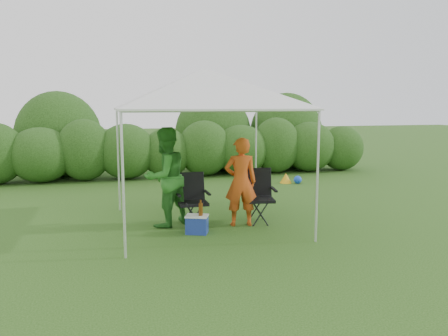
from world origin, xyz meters
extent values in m
plane|color=#35601E|center=(0.00, 0.00, 0.00)|extent=(70.00, 70.00, 0.00)
ellipsoid|color=#2B561B|center=(-3.56, 6.00, 0.79)|extent=(1.80, 1.53, 1.57)
cylinder|color=#382616|center=(-3.56, 6.00, 0.15)|extent=(0.12, 0.12, 0.30)
ellipsoid|color=#2B561B|center=(-2.38, 6.00, 0.90)|extent=(1.58, 1.34, 1.80)
cylinder|color=#382616|center=(-2.38, 6.00, 0.15)|extent=(0.12, 0.12, 0.30)
ellipsoid|color=#2B561B|center=(-1.19, 6.00, 0.82)|extent=(1.72, 1.47, 1.65)
cylinder|color=#382616|center=(-1.19, 6.00, 0.15)|extent=(0.12, 0.12, 0.30)
ellipsoid|color=#2B561B|center=(0.00, 6.00, 0.75)|extent=(1.50, 1.28, 1.50)
cylinder|color=#382616|center=(0.00, 6.00, 0.15)|extent=(0.12, 0.12, 0.30)
ellipsoid|color=#2B561B|center=(1.19, 6.00, 0.86)|extent=(1.65, 1.40, 1.73)
cylinder|color=#382616|center=(1.19, 6.00, 0.15)|extent=(0.12, 0.12, 0.30)
ellipsoid|color=#2B561B|center=(2.38, 6.00, 0.79)|extent=(1.80, 1.53, 1.57)
cylinder|color=#382616|center=(2.38, 6.00, 0.15)|extent=(0.12, 0.12, 0.30)
ellipsoid|color=#2B561B|center=(3.56, 6.00, 0.90)|extent=(1.57, 1.34, 1.80)
cylinder|color=#382616|center=(3.56, 6.00, 0.15)|extent=(0.12, 0.12, 0.30)
ellipsoid|color=#2B561B|center=(4.75, 6.00, 0.82)|extent=(1.72, 1.47, 1.65)
cylinder|color=#382616|center=(4.75, 6.00, 0.15)|extent=(0.12, 0.12, 0.30)
ellipsoid|color=#2B561B|center=(5.94, 6.00, 0.75)|extent=(1.50, 1.28, 1.50)
cylinder|color=#382616|center=(5.94, 6.00, 0.15)|extent=(0.12, 0.12, 0.30)
cylinder|color=silver|center=(-1.50, -1.00, 1.05)|extent=(0.04, 0.04, 2.10)
cylinder|color=silver|center=(1.50, -1.00, 1.05)|extent=(0.04, 0.04, 2.10)
cylinder|color=silver|center=(-1.50, 2.00, 1.05)|extent=(0.04, 0.04, 2.10)
cylinder|color=silver|center=(1.50, 2.00, 1.05)|extent=(0.04, 0.04, 2.10)
cube|color=white|center=(0.00, 0.50, 2.12)|extent=(3.10, 3.10, 0.03)
pyramid|color=white|center=(0.00, 0.50, 2.48)|extent=(3.10, 3.10, 0.70)
cube|color=black|center=(0.99, 0.33, 0.44)|extent=(0.62, 0.59, 0.05)
cube|color=black|center=(1.03, 0.56, 0.74)|extent=(0.57, 0.24, 0.52)
cube|color=black|center=(0.71, 0.38, 0.63)|extent=(0.13, 0.47, 0.03)
cube|color=black|center=(1.27, 0.28, 0.63)|extent=(0.13, 0.47, 0.03)
cylinder|color=black|center=(0.72, 0.14, 0.22)|extent=(0.03, 0.03, 0.44)
cylinder|color=black|center=(1.18, 0.06, 0.22)|extent=(0.03, 0.03, 0.44)
cylinder|color=black|center=(0.80, 0.60, 0.22)|extent=(0.03, 0.03, 0.44)
cylinder|color=black|center=(1.26, 0.52, 0.22)|extent=(0.03, 0.03, 0.44)
cube|color=black|center=(-0.24, 0.45, 0.42)|extent=(0.53, 0.49, 0.05)
cube|color=black|center=(-0.24, 0.67, 0.70)|extent=(0.52, 0.15, 0.50)
cube|color=black|center=(-0.51, 0.45, 0.60)|extent=(0.05, 0.44, 0.03)
cube|color=black|center=(0.03, 0.45, 0.60)|extent=(0.05, 0.44, 0.03)
cylinder|color=black|center=(-0.46, 0.23, 0.21)|extent=(0.02, 0.02, 0.42)
cylinder|color=black|center=(-0.02, 0.23, 0.21)|extent=(0.02, 0.02, 0.42)
cylinder|color=black|center=(-0.46, 0.67, 0.21)|extent=(0.02, 0.02, 0.42)
cylinder|color=black|center=(-0.02, 0.67, 0.21)|extent=(0.02, 0.02, 0.42)
imported|color=#C94A16|center=(0.61, 0.24, 0.81)|extent=(0.63, 0.45, 1.61)
imported|color=#317D29|center=(-0.71, 0.57, 0.90)|extent=(1.10, 1.04, 1.80)
cube|color=navy|center=(-0.26, -0.05, 0.15)|extent=(0.43, 0.37, 0.29)
cube|color=silver|center=(-0.26, -0.05, 0.31)|extent=(0.45, 0.40, 0.03)
cylinder|color=#592D0C|center=(-0.20, -0.09, 0.45)|extent=(0.07, 0.07, 0.27)
cone|color=#EFAD19|center=(3.14, 4.13, 0.14)|extent=(0.34, 0.34, 0.28)
sphere|color=blue|center=(3.42, 3.94, 0.11)|extent=(0.22, 0.22, 0.22)
camera|label=1|loc=(-1.67, -7.20, 2.18)|focal=35.00mm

